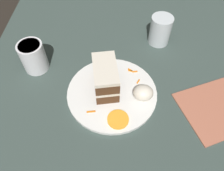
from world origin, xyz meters
The scene contains 10 objects.
ground_plane centered at (0.00, 0.00, 0.00)m, with size 6.00×6.00×0.00m, color black.
dining_table centered at (0.00, 0.00, 0.02)m, with size 0.93×1.11×0.04m, color #384742.
plate centered at (0.04, 0.03, 0.04)m, with size 0.27×0.27×0.01m, color white.
cake_slice centered at (0.06, 0.02, 0.10)m, with size 0.08×0.13×0.09m.
cream_dollop centered at (-0.05, 0.05, 0.07)m, with size 0.06×0.05×0.04m, color silver.
orange_garnish centered at (0.02, 0.13, 0.05)m, with size 0.06×0.06×0.01m, color orange.
carrot_shreds_scatter centered at (0.02, -0.01, 0.05)m, with size 0.15×0.17×0.00m.
drinking_glass centered at (-0.12, -0.21, 0.08)m, with size 0.07×0.07×0.10m.
coffee_mug centered at (0.29, -0.06, 0.09)m, with size 0.08×0.08×0.10m.
menu_card centered at (-0.27, 0.07, 0.04)m, with size 0.17×0.21×0.00m, color #B2664C.
Camera 1 is at (0.02, 0.40, 0.58)m, focal length 35.00 mm.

